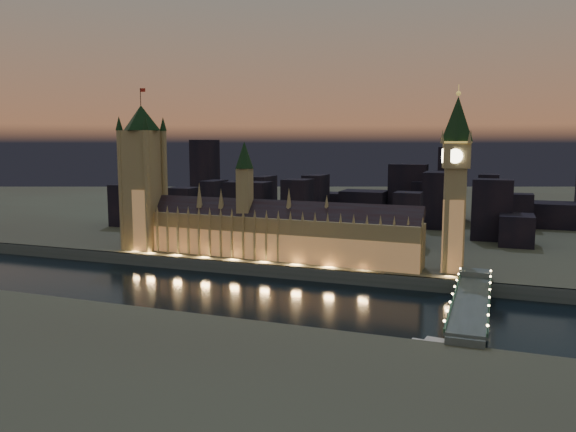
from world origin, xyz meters
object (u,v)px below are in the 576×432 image
(palace_of_westminster, at_px, (271,231))
(victoria_tower, at_px, (143,170))
(river_boat, at_px, (453,349))
(westminster_bridge, at_px, (471,306))
(elizabeth_tower, at_px, (456,169))

(palace_of_westminster, xyz_separation_m, victoria_tower, (-100.14, 0.17, 39.03))
(palace_of_westminster, distance_m, river_boat, 173.72)
(westminster_bridge, distance_m, river_boat, 51.04)
(victoria_tower, height_order, river_boat, victoria_tower)
(palace_of_westminster, height_order, elizabeth_tower, elizabeth_tower)
(palace_of_westminster, bearing_deg, westminster_bridge, -26.30)
(palace_of_westminster, distance_m, victoria_tower, 107.48)
(westminster_bridge, height_order, river_boat, westminster_bridge)
(palace_of_westminster, height_order, westminster_bridge, palace_of_westminster)
(victoria_tower, xyz_separation_m, elizabeth_tower, (218.00, 0.00, 4.27))
(victoria_tower, bearing_deg, elizabeth_tower, 0.00)
(westminster_bridge, relative_size, river_boat, 2.60)
(victoria_tower, relative_size, river_boat, 2.67)
(elizabeth_tower, xyz_separation_m, river_boat, (9.22, -115.99, -68.11))
(elizabeth_tower, relative_size, river_boat, 2.55)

